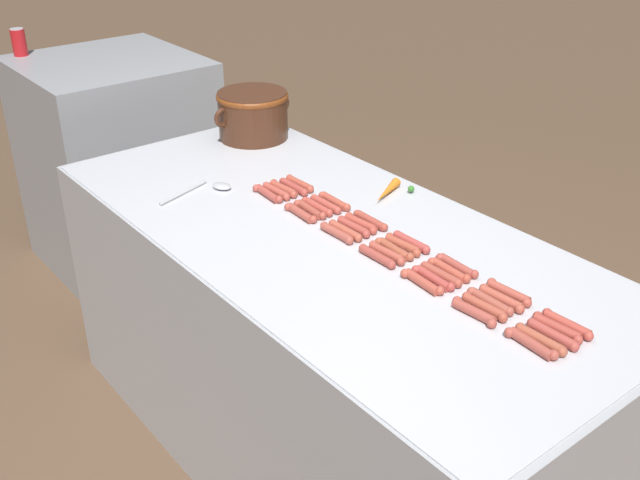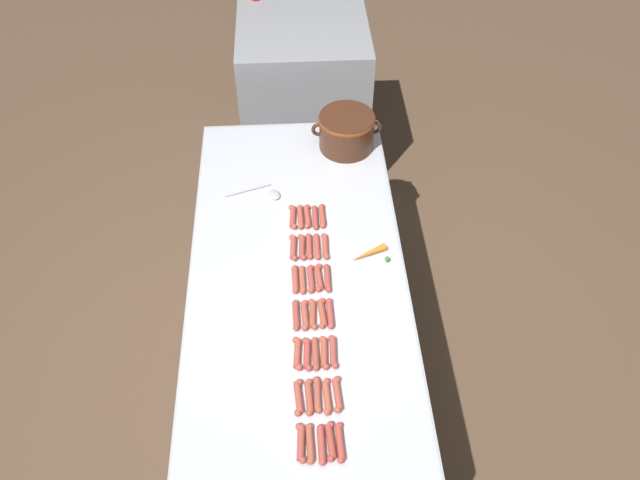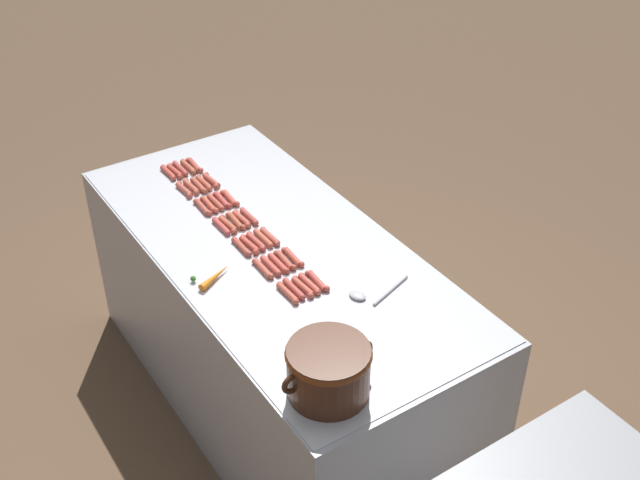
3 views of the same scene
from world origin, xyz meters
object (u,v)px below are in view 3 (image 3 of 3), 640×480
bean_pot (328,368)px  hot_dog_33 (263,269)px  hot_dog_13 (309,284)px  hot_dog_22 (191,187)px  hot_dog_1 (211,181)px  hot_dog_20 (303,287)px  hot_dog_12 (285,260)px  hot_dog_31 (221,226)px  hot_dog_8 (204,183)px  hot_dog_21 (175,171)px  hot_dog_14 (180,168)px  hot_dog_30 (202,207)px  hot_dog_9 (222,200)px  hot_dog_10 (242,219)px  hot_dog_28 (168,173)px  hot_dog_0 (194,165)px  hot_dog_15 (199,185)px  hot_dog_19 (278,263)px  hot_dog_17 (236,221)px  hot_dog_26 (271,266)px  carrot (214,277)px  hot_dog_3 (249,216)px  hot_dog_11 (263,238)px  hot_dog_32 (241,247)px  hot_dog_2 (230,198)px  hot_dog_25 (250,245)px  hot_dog_5 (293,257)px  hot_dog_34 (288,293)px  hot_dog_24 (228,224)px  hot_dog_6 (317,281)px  hot_dog_4 (270,237)px  serving_spoon (369,294)px  hot_dog_18 (256,241)px  hot_dog_23 (209,205)px  hot_dog_7 (188,167)px  hot_dog_29 (184,190)px

bean_pot → hot_dog_33: bearing=-102.2°
hot_dog_13 → hot_dog_22: size_ratio=1.00×
hot_dog_1 → hot_dog_20: same height
hot_dog_12 → hot_dog_31: bearing=-74.5°
hot_dog_8 → hot_dog_21: 0.18m
hot_dog_14 → hot_dog_30: bearing=79.7°
hot_dog_9 → hot_dog_30: 0.10m
hot_dog_21 → hot_dog_10: bearing=97.2°
hot_dog_28 → hot_dog_0: bearing=177.7°
hot_dog_15 → hot_dog_19: same height
hot_dog_22 → hot_dog_9: bearing=109.7°
hot_dog_10 → hot_dog_17: bearing=5.2°
hot_dog_26 → carrot: carrot is taller
hot_dog_3 → hot_dog_19: same height
hot_dog_17 → hot_dog_11: bearing=101.1°
hot_dog_32 → hot_dog_2: bearing=-111.0°
hot_dog_11 → hot_dog_22: same height
hot_dog_19 → hot_dog_25: (0.03, -0.17, 0.00)m
hot_dog_1 → hot_dog_17: bearing=79.3°
hot_dog_0 → hot_dog_5: bearing=90.1°
hot_dog_34 → carrot: size_ratio=0.85×
hot_dog_8 → hot_dog_24: bearing=79.4°
hot_dog_11 → bean_pot: 0.90m
hot_dog_1 → hot_dog_2: (0.00, 0.18, 0.00)m
hot_dog_14 → hot_dog_6: bearing=93.6°
hot_dog_1 → hot_dog_28: same height
hot_dog_3 → hot_dog_24: same height
hot_dog_1 → hot_dog_34: (0.14, 0.90, 0.00)m
hot_dog_4 → hot_dog_6: (0.00, 0.36, 0.00)m
hot_dog_14 → hot_dog_20: size_ratio=1.00×
hot_dog_12 → hot_dog_28: same height
hot_dog_13 → hot_dog_33: 0.21m
hot_dog_4 → hot_dog_20: bearing=79.6°
hot_dog_1 → hot_dog_8: size_ratio=1.00×
hot_dog_5 → hot_dog_1: bearing=-90.1°
hot_dog_2 → hot_dog_28: 0.38m
hot_dog_14 → hot_dog_34: (0.07, 1.08, 0.00)m
hot_dog_17 → hot_dog_2: bearing=-110.6°
hot_dog_11 → serving_spoon: hot_dog_11 is taller
hot_dog_12 → hot_dog_18: size_ratio=1.00×
hot_dog_28 → hot_dog_31: same height
hot_dog_23 → hot_dog_7: bearing=-101.0°
hot_dog_28 → hot_dog_34: (0.00, 1.07, 0.00)m
hot_dog_23 → bean_pot: size_ratio=0.42×
hot_dog_18 → hot_dog_30: bearing=-79.2°
hot_dog_29 → hot_dog_20: bearing=94.5°
hot_dog_17 → hot_dog_18: size_ratio=1.00×
hot_dog_12 → hot_dog_29: same height
hot_dog_1 → hot_dog_24: bearing=73.7°
hot_dog_25 → hot_dog_14: bearing=-92.5°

